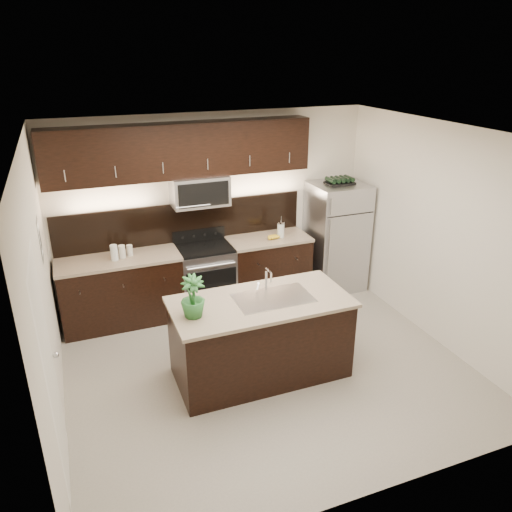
{
  "coord_description": "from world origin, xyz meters",
  "views": [
    {
      "loc": [
        -1.9,
        -4.54,
        3.48
      ],
      "look_at": [
        0.08,
        0.55,
        1.19
      ],
      "focal_mm": 35.0,
      "sensor_mm": 36.0,
      "label": 1
    }
  ],
  "objects": [
    {
      "name": "refrigerator",
      "position": [
        1.8,
        1.63,
        0.82
      ],
      "size": [
        0.79,
        0.71,
        1.64
      ],
      "primitive_type": "cube",
      "color": "#B2B2B7",
      "rests_on": "ground"
    },
    {
      "name": "canisters",
      "position": [
        -1.38,
        1.67,
        1.03
      ],
      "size": [
        0.29,
        0.17,
        0.21
      ],
      "rotation": [
        0.0,
        0.0,
        0.4
      ],
      "color": "silver",
      "rests_on": "counter_run"
    },
    {
      "name": "plant",
      "position": [
        -0.88,
        -0.15,
        1.16
      ],
      "size": [
        0.26,
        0.26,
        0.44
      ],
      "primitive_type": "imported",
      "rotation": [
        0.0,
        0.0,
        0.05
      ],
      "color": "#276129",
      "rests_on": "island"
    },
    {
      "name": "wine_rack",
      "position": [
        1.8,
        1.63,
        1.69
      ],
      "size": [
        0.41,
        0.25,
        0.1
      ],
      "color": "black",
      "rests_on": "refrigerator"
    },
    {
      "name": "sink_faucet",
      "position": [
        0.03,
        -0.07,
        0.96
      ],
      "size": [
        0.84,
        0.5,
        0.28
      ],
      "color": "silver",
      "rests_on": "island"
    },
    {
      "name": "counter_run",
      "position": [
        -0.46,
        1.69,
        0.47
      ],
      "size": [
        3.51,
        0.65,
        0.94
      ],
      "color": "black",
      "rests_on": "ground"
    },
    {
      "name": "upper_fixtures",
      "position": [
        -0.43,
        1.84,
        2.14
      ],
      "size": [
        3.49,
        0.4,
        1.66
      ],
      "color": "black",
      "rests_on": "counter_run"
    },
    {
      "name": "french_press",
      "position": [
        0.88,
        1.64,
        1.05
      ],
      "size": [
        0.11,
        0.11,
        0.31
      ],
      "rotation": [
        0.0,
        0.0,
        -0.15
      ],
      "color": "silver",
      "rests_on": "counter_run"
    },
    {
      "name": "bananas",
      "position": [
        0.7,
        1.61,
        0.97
      ],
      "size": [
        0.2,
        0.17,
        0.06
      ],
      "primitive_type": "ellipsoid",
      "rotation": [
        0.0,
        0.0,
        0.1
      ],
      "color": "gold",
      "rests_on": "counter_run"
    },
    {
      "name": "room_walls",
      "position": [
        -0.11,
        -0.04,
        1.7
      ],
      "size": [
        4.52,
        4.02,
        2.71
      ],
      "color": "beige",
      "rests_on": "ground"
    },
    {
      "name": "island",
      "position": [
        -0.12,
        -0.08,
        0.47
      ],
      "size": [
        1.96,
        0.96,
        0.94
      ],
      "color": "black",
      "rests_on": "ground"
    },
    {
      "name": "ground",
      "position": [
        0.0,
        0.0,
        0.0
      ],
      "size": [
        4.5,
        4.5,
        0.0
      ],
      "primitive_type": "plane",
      "color": "gray",
      "rests_on": "ground"
    }
  ]
}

